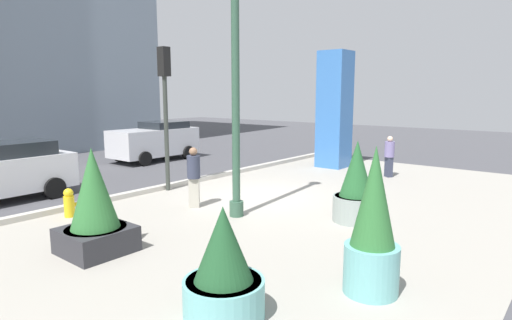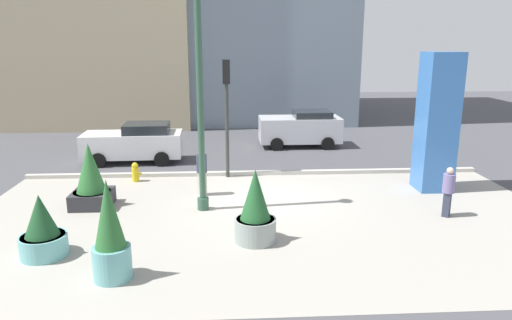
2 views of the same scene
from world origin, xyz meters
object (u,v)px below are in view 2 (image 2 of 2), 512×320
object	(u,v)px
traffic_light_corner	(227,100)
lamp_post	(200,95)
fire_hydrant	(135,172)
pedestrian_crossing	(202,169)
potted_plant_mid_plaza	(42,231)
car_curb_east	(135,143)
potted_plant_curbside	(255,211)
potted_plant_by_pillar	(110,236)
pedestrian_by_curb	(448,190)
car_passing_lane	(301,128)
potted_plant_near_right	(91,179)
art_pillar_blue	(437,123)

from	to	relation	value
traffic_light_corner	lamp_post	bearing A→B (deg)	-102.02
fire_hydrant	pedestrian_crossing	bearing A→B (deg)	-34.31
potted_plant_mid_plaza	car_curb_east	bearing A→B (deg)	87.06
lamp_post	potted_plant_mid_plaza	size ratio (longest dim) A/B	4.64
potted_plant_curbside	traffic_light_corner	size ratio (longest dim) A/B	0.44
traffic_light_corner	pedestrian_crossing	xyz separation A→B (m)	(-0.88, -2.22, -2.13)
potted_plant_by_pillar	potted_plant_curbside	world-z (taller)	potted_plant_by_pillar
potted_plant_curbside	pedestrian_by_curb	distance (m)	6.14
potted_plant_by_pillar	traffic_light_corner	world-z (taller)	traffic_light_corner
car_passing_lane	fire_hydrant	bearing A→B (deg)	-140.95
potted_plant_near_right	pedestrian_by_curb	world-z (taller)	potted_plant_near_right
potted_plant_near_right	pedestrian_by_curb	size ratio (longest dim) A/B	1.35
art_pillar_blue	car_curb_east	xyz separation A→B (m)	(-11.48, 4.66, -1.57)
lamp_post	traffic_light_corner	bearing A→B (deg)	77.98
potted_plant_by_pillar	fire_hydrant	size ratio (longest dim) A/B	3.14
fire_hydrant	pedestrian_crossing	distance (m)	3.23
pedestrian_crossing	pedestrian_by_curb	size ratio (longest dim) A/B	1.08
traffic_light_corner	potted_plant_curbside	bearing A→B (deg)	-83.28
potted_plant_by_pillar	pedestrian_by_curb	xyz separation A→B (m)	(9.28, 3.40, -0.19)
potted_plant_by_pillar	car_passing_lane	world-z (taller)	potted_plant_by_pillar
potted_plant_near_right	car_curb_east	bearing A→B (deg)	87.15
fire_hydrant	traffic_light_corner	size ratio (longest dim) A/B	0.16
art_pillar_blue	car_curb_east	world-z (taller)	art_pillar_blue
traffic_light_corner	car_curb_east	xyz separation A→B (m)	(-4.09, 2.67, -2.20)
traffic_light_corner	pedestrian_crossing	bearing A→B (deg)	-111.77
potted_plant_curbside	car_curb_east	distance (m)	10.14
art_pillar_blue	traffic_light_corner	bearing A→B (deg)	164.90
pedestrian_by_curb	art_pillar_blue	bearing A→B (deg)	75.67
potted_plant_by_pillar	car_curb_east	xyz separation A→B (m)	(-1.50, 10.80, -0.18)
car_passing_lane	pedestrian_crossing	bearing A→B (deg)	-120.98
traffic_light_corner	pedestrian_crossing	distance (m)	3.20
potted_plant_mid_plaza	pedestrian_crossing	size ratio (longest dim) A/B	0.96
potted_plant_near_right	car_passing_lane	size ratio (longest dim) A/B	0.51
car_curb_east	pedestrian_crossing	xyz separation A→B (m)	(3.21, -4.89, 0.07)
potted_plant_by_pillar	car_passing_lane	bearing A→B (deg)	65.07
potted_plant_mid_plaza	traffic_light_corner	size ratio (longest dim) A/B	0.35
lamp_post	potted_plant_mid_plaza	world-z (taller)	lamp_post
potted_plant_mid_plaza	pedestrian_crossing	distance (m)	5.92
lamp_post	potted_plant_near_right	distance (m)	4.55
potted_plant_curbside	car_passing_lane	bearing A→B (deg)	75.71
potted_plant_by_pillar	traffic_light_corner	bearing A→B (deg)	72.30
art_pillar_blue	potted_plant_curbside	xyz separation A→B (m)	(-6.65, -4.26, -1.59)
potted_plant_by_pillar	traffic_light_corner	size ratio (longest dim) A/B	0.52
car_passing_lane	pedestrian_by_curb	xyz separation A→B (m)	(2.97, -10.17, -0.07)
potted_plant_by_pillar	pedestrian_by_curb	distance (m)	9.88
lamp_post	car_passing_lane	size ratio (longest dim) A/B	1.83
art_pillar_blue	traffic_light_corner	xyz separation A→B (m)	(-7.38, 1.99, 0.62)
potted_plant_near_right	potted_plant_mid_plaza	distance (m)	3.66
potted_plant_near_right	fire_hydrant	world-z (taller)	potted_plant_near_right
car_curb_east	pedestrian_by_curb	size ratio (longest dim) A/B	2.78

